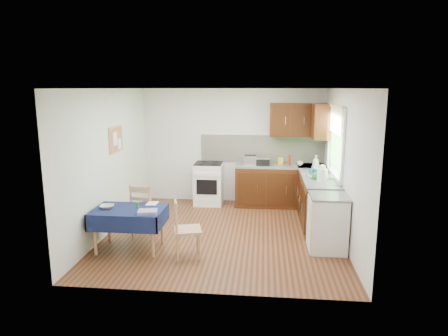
# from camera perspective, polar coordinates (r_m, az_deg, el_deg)

# --- Properties ---
(floor) EXTENTS (4.20, 4.20, 0.00)m
(floor) POSITION_cam_1_polar(r_m,az_deg,el_deg) (7.10, -0.15, -9.32)
(floor) COLOR #482013
(floor) RESTS_ON ground
(ceiling) EXTENTS (4.00, 4.20, 0.02)m
(ceiling) POSITION_cam_1_polar(r_m,az_deg,el_deg) (6.64, -0.16, 11.30)
(ceiling) COLOR white
(ceiling) RESTS_ON wall_back
(wall_back) EXTENTS (4.00, 0.02, 2.50)m
(wall_back) POSITION_cam_1_polar(r_m,az_deg,el_deg) (8.82, 1.25, 3.17)
(wall_back) COLOR silver
(wall_back) RESTS_ON ground
(wall_front) EXTENTS (4.00, 0.02, 2.50)m
(wall_front) POSITION_cam_1_polar(r_m,az_deg,el_deg) (4.73, -2.79, -4.08)
(wall_front) COLOR silver
(wall_front) RESTS_ON ground
(wall_left) EXTENTS (0.02, 4.20, 2.50)m
(wall_left) POSITION_cam_1_polar(r_m,az_deg,el_deg) (7.24, -16.11, 0.91)
(wall_left) COLOR silver
(wall_left) RESTS_ON ground
(wall_right) EXTENTS (0.02, 4.20, 2.50)m
(wall_right) POSITION_cam_1_polar(r_m,az_deg,el_deg) (6.85, 16.72, 0.30)
(wall_right) COLOR silver
(wall_right) RESTS_ON ground
(base_cabinets) EXTENTS (1.90, 2.30, 0.86)m
(base_cabinets) POSITION_cam_1_polar(r_m,az_deg,el_deg) (8.16, 10.31, -3.57)
(base_cabinets) COLOR black
(base_cabinets) RESTS_ON ground
(worktop_back) EXTENTS (1.90, 0.60, 0.04)m
(worktop_back) POSITION_cam_1_polar(r_m,az_deg,el_deg) (8.57, 8.09, 0.31)
(worktop_back) COLOR slate
(worktop_back) RESTS_ON base_cabinets
(worktop_right) EXTENTS (0.60, 1.70, 0.04)m
(worktop_right) POSITION_cam_1_polar(r_m,az_deg,el_deg) (7.50, 13.40, -1.47)
(worktop_right) COLOR slate
(worktop_right) RESTS_ON base_cabinets
(worktop_corner) EXTENTS (0.60, 0.60, 0.04)m
(worktop_corner) POSITION_cam_1_polar(r_m,az_deg,el_deg) (8.62, 12.41, 0.22)
(worktop_corner) COLOR slate
(worktop_corner) RESTS_ON base_cabinets
(splashback) EXTENTS (2.70, 0.02, 0.60)m
(splashback) POSITION_cam_1_polar(r_m,az_deg,el_deg) (8.79, 5.47, 2.76)
(splashback) COLOR beige
(splashback) RESTS_ON wall_back
(upper_cabinets) EXTENTS (1.20, 0.85, 0.70)m
(upper_cabinets) POSITION_cam_1_polar(r_m,az_deg,el_deg) (8.47, 11.51, 6.69)
(upper_cabinets) COLOR black
(upper_cabinets) RESTS_ON wall_back
(stove) EXTENTS (0.60, 0.61, 0.92)m
(stove) POSITION_cam_1_polar(r_m,az_deg,el_deg) (8.73, -2.21, -2.21)
(stove) COLOR white
(stove) RESTS_ON ground
(window) EXTENTS (0.04, 1.48, 1.26)m
(window) POSITION_cam_1_polar(r_m,az_deg,el_deg) (7.47, 15.69, 4.36)
(window) COLOR #2D5E26
(window) RESTS_ON wall_right
(fridge) EXTENTS (0.58, 0.60, 0.89)m
(fridge) POSITION_cam_1_polar(r_m,az_deg,el_deg) (6.48, 14.59, -7.61)
(fridge) COLOR white
(fridge) RESTS_ON ground
(corkboard) EXTENTS (0.04, 0.62, 0.47)m
(corkboard) POSITION_cam_1_polar(r_m,az_deg,el_deg) (7.45, -15.20, 3.97)
(corkboard) COLOR #AE7A57
(corkboard) RESTS_ON wall_left
(dining_table) EXTENTS (1.10, 0.75, 0.66)m
(dining_table) POSITION_cam_1_polar(r_m,az_deg,el_deg) (6.44, -13.43, -6.58)
(dining_table) COLOR #101B42
(dining_table) RESTS_ON ground
(chair_far) EXTENTS (0.45, 0.45, 0.93)m
(chair_far) POSITION_cam_1_polar(r_m,az_deg,el_deg) (6.94, -11.36, -5.75)
(chair_far) COLOR #AE7A57
(chair_far) RESTS_ON ground
(chair_near) EXTENTS (0.48, 0.48, 0.89)m
(chair_near) POSITION_cam_1_polar(r_m,az_deg,el_deg) (6.04, -5.65, -8.38)
(chair_near) COLOR #AE7A57
(chair_near) RESTS_ON ground
(toaster) EXTENTS (0.29, 0.18, 0.22)m
(toaster) POSITION_cam_1_polar(r_m,az_deg,el_deg) (8.49, 3.77, 1.12)
(toaster) COLOR silver
(toaster) RESTS_ON worktop_back
(sandwich_press) EXTENTS (0.29, 0.25, 0.17)m
(sandwich_press) POSITION_cam_1_polar(r_m,az_deg,el_deg) (8.50, 5.60, 0.98)
(sandwich_press) COLOR black
(sandwich_press) RESTS_ON worktop_back
(sauce_bottle) EXTENTS (0.05, 0.05, 0.23)m
(sauce_bottle) POSITION_cam_1_polar(r_m,az_deg,el_deg) (8.50, 9.36, 1.11)
(sauce_bottle) COLOR red
(sauce_bottle) RESTS_ON worktop_back
(yellow_packet) EXTENTS (0.11, 0.08, 0.14)m
(yellow_packet) POSITION_cam_1_polar(r_m,az_deg,el_deg) (8.64, 8.08, 1.02)
(yellow_packet) COLOR gold
(yellow_packet) RESTS_ON worktop_back
(dish_rack) EXTENTS (0.46, 0.35, 0.22)m
(dish_rack) POSITION_cam_1_polar(r_m,az_deg,el_deg) (7.54, 13.59, -1.07)
(dish_rack) COLOR gray
(dish_rack) RESTS_ON worktop_right
(kettle) EXTENTS (0.18, 0.18, 0.30)m
(kettle) POSITION_cam_1_polar(r_m,az_deg,el_deg) (7.18, 13.86, -0.82)
(kettle) COLOR white
(kettle) RESTS_ON worktop_right
(cup) EXTENTS (0.15, 0.15, 0.09)m
(cup) POSITION_cam_1_polar(r_m,az_deg,el_deg) (8.54, 10.81, 0.64)
(cup) COLOR white
(cup) RESTS_ON worktop_back
(soap_bottle_a) EXTENTS (0.17, 0.17, 0.32)m
(soap_bottle_a) POSITION_cam_1_polar(r_m,az_deg,el_deg) (8.00, 12.95, 0.65)
(soap_bottle_a) COLOR white
(soap_bottle_a) RESTS_ON worktop_right
(soap_bottle_b) EXTENTS (0.11, 0.11, 0.17)m
(soap_bottle_b) POSITION_cam_1_polar(r_m,az_deg,el_deg) (7.68, 12.44, -0.33)
(soap_bottle_b) COLOR #1E5EAF
(soap_bottle_b) RESTS_ON worktop_right
(soap_bottle_c) EXTENTS (0.16, 0.16, 0.18)m
(soap_bottle_c) POSITION_cam_1_polar(r_m,az_deg,el_deg) (7.33, 13.02, -0.86)
(soap_bottle_c) COLOR #258827
(soap_bottle_c) RESTS_ON worktop_right
(plate_bowl) EXTENTS (0.26, 0.26, 0.05)m
(plate_bowl) POSITION_cam_1_polar(r_m,az_deg,el_deg) (6.51, -16.37, -5.32)
(plate_bowl) COLOR beige
(plate_bowl) RESTS_ON dining_table
(book) EXTENTS (0.17, 0.23, 0.02)m
(book) POSITION_cam_1_polar(r_m,az_deg,el_deg) (6.59, -10.94, -5.02)
(book) COLOR white
(book) RESTS_ON dining_table
(spice_jar) EXTENTS (0.05, 0.05, 0.09)m
(spice_jar) POSITION_cam_1_polar(r_m,az_deg,el_deg) (6.40, -12.25, -5.20)
(spice_jar) COLOR #258B2F
(spice_jar) RESTS_ON dining_table
(tea_towel) EXTENTS (0.31, 0.26, 0.05)m
(tea_towel) POSITION_cam_1_polar(r_m,az_deg,el_deg) (6.11, -10.88, -6.17)
(tea_towel) COLOR navy
(tea_towel) RESTS_ON dining_table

